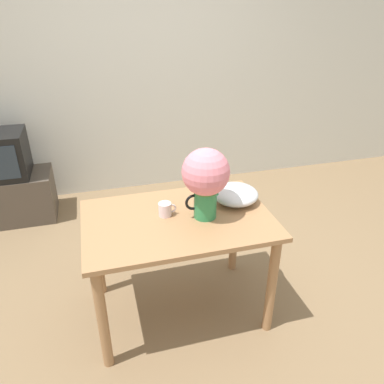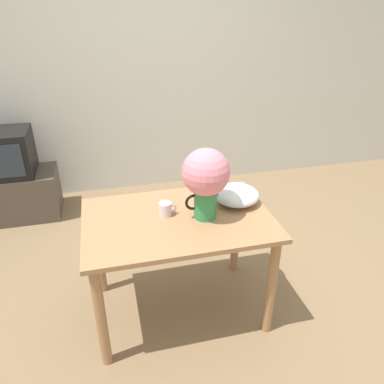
{
  "view_description": "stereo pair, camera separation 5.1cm",
  "coord_description": "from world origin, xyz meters",
  "px_view_note": "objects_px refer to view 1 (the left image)",
  "views": [
    {
      "loc": [
        -0.55,
        -1.92,
        1.93
      ],
      "look_at": [
        -0.05,
        -0.08,
        0.92
      ],
      "focal_mm": 35.0,
      "sensor_mm": 36.0,
      "label": 1
    },
    {
      "loc": [
        -0.5,
        -1.94,
        1.93
      ],
      "look_at": [
        -0.05,
        -0.08,
        0.92
      ],
      "focal_mm": 35.0,
      "sensor_mm": 36.0,
      "label": 2
    }
  ],
  "objects_px": {
    "white_bowl": "(235,194)",
    "tv_set": "(0,155)",
    "flower_vase": "(206,178)",
    "coffee_mug": "(166,210)"
  },
  "relations": [
    {
      "from": "flower_vase",
      "to": "tv_set",
      "type": "relative_size",
      "value": 0.95
    },
    {
      "from": "flower_vase",
      "to": "tv_set",
      "type": "bearing_deg",
      "value": 131.62
    },
    {
      "from": "coffee_mug",
      "to": "tv_set",
      "type": "xyz_separation_m",
      "value": [
        -1.2,
        1.53,
        -0.12
      ]
    },
    {
      "from": "flower_vase",
      "to": "coffee_mug",
      "type": "bearing_deg",
      "value": 162.3
    },
    {
      "from": "white_bowl",
      "to": "tv_set",
      "type": "relative_size",
      "value": 0.65
    },
    {
      "from": "white_bowl",
      "to": "tv_set",
      "type": "xyz_separation_m",
      "value": [
        -1.67,
        1.48,
        -0.13
      ]
    },
    {
      "from": "white_bowl",
      "to": "tv_set",
      "type": "bearing_deg",
      "value": 138.45
    },
    {
      "from": "white_bowl",
      "to": "tv_set",
      "type": "height_order",
      "value": "tv_set"
    },
    {
      "from": "flower_vase",
      "to": "coffee_mug",
      "type": "distance_m",
      "value": 0.32
    },
    {
      "from": "coffee_mug",
      "to": "white_bowl",
      "type": "bearing_deg",
      "value": 6.39
    }
  ]
}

